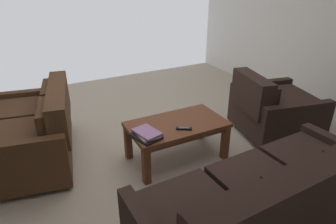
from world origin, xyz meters
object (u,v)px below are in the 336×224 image
armchair_side (272,109)px  tv_remote (184,128)px  book_stack (146,134)px  sofa_main (270,204)px  coffee_table (177,129)px  loveseat_near (34,131)px

armchair_side → tv_remote: bearing=3.7°
book_stack → tv_remote: bearing=174.9°
sofa_main → coffee_table: 1.28m
sofa_main → tv_remote: (0.06, -1.13, 0.09)m
armchair_side → tv_remote: size_ratio=6.54×
book_stack → armchair_side: bearing=-178.3°
book_stack → tv_remote: size_ratio=2.00×
sofa_main → coffee_table: (0.06, -1.28, 0.01)m
coffee_table → armchair_side: armchair_side is taller
tv_remote → book_stack: bearing=-5.1°
sofa_main → armchair_side: bearing=-136.0°
coffee_table → loveseat_near: bearing=-26.9°
loveseat_near → coffee_table: size_ratio=1.43×
sofa_main → coffee_table: sofa_main is taller
loveseat_near → coffee_table: 1.51m
sofa_main → coffee_table: size_ratio=1.94×
sofa_main → book_stack: size_ratio=6.20×
book_stack → coffee_table: bearing=-163.5°
coffee_table → tv_remote: (0.00, 0.15, 0.08)m
loveseat_near → coffee_table: (-1.35, 0.68, 0.01)m
loveseat_near → tv_remote: bearing=148.0°
book_stack → tv_remote: book_stack is taller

